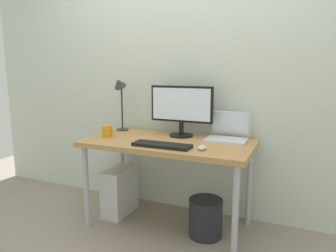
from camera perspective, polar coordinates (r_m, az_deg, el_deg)
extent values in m
plane|color=gray|center=(2.75, 0.00, -17.50)|extent=(6.00, 6.00, 0.00)
cube|color=silver|center=(2.81, 3.29, 10.59)|extent=(4.40, 0.04, 2.60)
cube|color=#B7844C|center=(2.51, 0.00, -3.15)|extent=(1.34, 0.67, 0.04)
cylinder|color=#B2B2B7|center=(2.69, -14.62, -10.60)|extent=(0.04, 0.04, 0.68)
cylinder|color=#B2B2B7|center=(2.20, 12.12, -15.29)|extent=(0.04, 0.04, 0.68)
cylinder|color=#B2B2B7|center=(3.11, -8.31, -7.47)|extent=(0.04, 0.04, 0.68)
cylinder|color=#B2B2B7|center=(2.71, 14.52, -10.46)|extent=(0.04, 0.04, 0.68)
cylinder|color=black|center=(2.67, 2.42, -1.71)|extent=(0.20, 0.20, 0.01)
cylinder|color=black|center=(2.66, 2.43, -0.41)|extent=(0.04, 0.04, 0.11)
cube|color=black|center=(2.63, 2.47, 4.01)|extent=(0.55, 0.03, 0.30)
cube|color=white|center=(2.62, 2.33, 3.97)|extent=(0.51, 0.01, 0.27)
cube|color=silver|center=(2.52, 10.48, -2.54)|extent=(0.32, 0.22, 0.02)
cube|color=silver|center=(2.63, 11.24, 0.44)|extent=(0.32, 0.06, 0.21)
cube|color=white|center=(2.62, 11.20, 0.46)|extent=(0.30, 0.05, 0.18)
cylinder|color=#333338|center=(2.96, -8.26, -0.62)|extent=(0.11, 0.11, 0.01)
cylinder|color=#333338|center=(2.93, -8.36, 3.31)|extent=(0.02, 0.02, 0.40)
cone|color=#333338|center=(2.88, -8.90, 7.73)|extent=(0.11, 0.14, 0.13)
cube|color=black|center=(2.31, -1.13, -3.49)|extent=(0.44, 0.14, 0.02)
ellipsoid|color=silver|center=(2.23, 6.20, -3.93)|extent=(0.06, 0.09, 0.03)
cylinder|color=orange|center=(2.68, -11.01, -0.93)|extent=(0.08, 0.08, 0.10)
torus|color=orange|center=(2.65, -10.06, -0.91)|extent=(0.05, 0.01, 0.05)
cube|color=silver|center=(2.90, -8.76, -11.55)|extent=(0.18, 0.36, 0.42)
cylinder|color=#232328|center=(2.55, 6.84, -16.20)|extent=(0.26, 0.26, 0.30)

